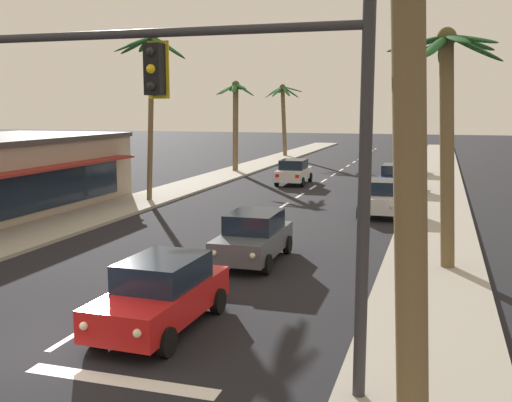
# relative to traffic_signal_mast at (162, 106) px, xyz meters

# --- Properties ---
(ground_plane) EXTENTS (220.00, 220.00, 0.00)m
(ground_plane) POSITION_rel_traffic_signal_mast_xyz_m (-2.97, 0.10, -5.19)
(ground_plane) COLOR black
(sidewalk_right) EXTENTS (3.20, 110.00, 0.14)m
(sidewalk_right) POSITION_rel_traffic_signal_mast_xyz_m (4.83, 20.10, -5.12)
(sidewalk_right) COLOR #9E998E
(sidewalk_right) RESTS_ON ground
(sidewalk_left) EXTENTS (3.20, 110.00, 0.14)m
(sidewalk_left) POSITION_rel_traffic_signal_mast_xyz_m (-10.77, 20.10, -5.12)
(sidewalk_left) COLOR #9E998E
(sidewalk_left) RESTS_ON ground
(lane_markings) EXTENTS (4.28, 86.29, 0.01)m
(lane_markings) POSITION_rel_traffic_signal_mast_xyz_m (-2.55, 19.47, -5.19)
(lane_markings) COLOR silver
(lane_markings) RESTS_ON ground
(traffic_signal_mast) EXTENTS (11.57, 0.41, 7.17)m
(traffic_signal_mast) POSITION_rel_traffic_signal_mast_xyz_m (0.00, 0.00, 0.00)
(traffic_signal_mast) COLOR #2D2D33
(traffic_signal_mast) RESTS_ON ground
(sedan_lead_at_stop_bar) EXTENTS (2.04, 4.49, 1.68)m
(sedan_lead_at_stop_bar) POSITION_rel_traffic_signal_mast_xyz_m (-1.24, 2.28, -4.34)
(sedan_lead_at_stop_bar) COLOR red
(sedan_lead_at_stop_bar) RESTS_ON ground
(sedan_third_in_queue) EXTENTS (2.00, 4.47, 1.68)m
(sedan_third_in_queue) POSITION_rel_traffic_signal_mast_xyz_m (-1.03, 8.87, -4.34)
(sedan_third_in_queue) COLOR #4C515B
(sedan_third_in_queue) RESTS_ON ground
(sedan_oncoming_far) EXTENTS (2.04, 4.49, 1.68)m
(sedan_oncoming_far) POSITION_rel_traffic_signal_mast_xyz_m (-4.59, 29.43, -4.34)
(sedan_oncoming_far) COLOR silver
(sedan_oncoming_far) RESTS_ON ground
(sedan_parked_nearest_kerb) EXTENTS (1.99, 4.47, 1.68)m
(sedan_parked_nearest_kerb) POSITION_rel_traffic_signal_mast_xyz_m (2.32, 37.62, -4.34)
(sedan_parked_nearest_kerb) COLOR #4C515B
(sedan_parked_nearest_kerb) RESTS_ON ground
(sedan_parked_mid_kerb) EXTENTS (2.06, 4.50, 1.68)m
(sedan_parked_mid_kerb) POSITION_rel_traffic_signal_mast_xyz_m (2.19, 19.24, -4.34)
(sedan_parked_mid_kerb) COLOR silver
(sedan_parked_mid_kerb) RESTS_ON ground
(sedan_parked_far_kerb) EXTENTS (1.96, 4.46, 1.68)m
(sedan_parked_far_kerb) POSITION_rel_traffic_signal_mast_xyz_m (2.31, 27.64, -4.34)
(sedan_parked_far_kerb) COLOR navy
(sedan_parked_far_kerb) RESTS_ON ground
(palm_left_second) EXTENTS (4.10, 4.38, 9.13)m
(palm_left_second) POSITION_rel_traffic_signal_mast_xyz_m (-10.05, 19.44, 1.81)
(palm_left_second) COLOR brown
(palm_left_second) RESTS_ON ground
(palm_left_third) EXTENTS (3.27, 3.52, 7.26)m
(palm_left_third) POSITION_rel_traffic_signal_mast_xyz_m (-10.78, 35.28, -0.31)
(palm_left_third) COLOR brown
(palm_left_third) RESTS_ON ground
(palm_left_farthest) EXTENTS (4.01, 3.94, 7.57)m
(palm_left_farthest) POSITION_rel_traffic_signal_mast_xyz_m (-11.03, 51.15, -0.06)
(palm_left_farthest) COLOR brown
(palm_left_farthest) RESTS_ON ground
(palm_right_nearest) EXTENTS (4.49, 3.99, 8.92)m
(palm_right_nearest) POSITION_rel_traffic_signal_mast_xyz_m (4.43, -2.20, 0.69)
(palm_right_nearest) COLOR brown
(palm_right_nearest) RESTS_ON ground
(palm_right_second) EXTENTS (3.53, 3.51, 7.59)m
(palm_right_second) POSITION_rel_traffic_signal_mast_xyz_m (5.01, 9.53, 0.02)
(palm_right_second) COLOR brown
(palm_right_second) RESTS_ON ground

